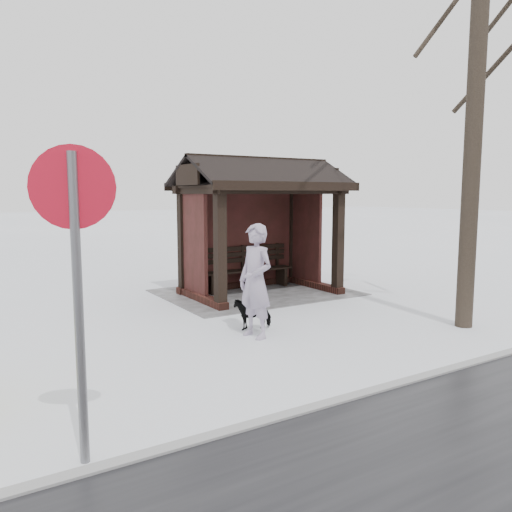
{
  "coord_description": "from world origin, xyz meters",
  "views": [
    {
      "loc": [
        5.95,
        9.47,
        2.27
      ],
      "look_at": [
        0.62,
        0.8,
        1.0
      ],
      "focal_mm": 35.0,
      "sensor_mm": 36.0,
      "label": 1
    }
  ],
  "objects": [
    {
      "name": "pedestrian",
      "position": [
        1.9,
        2.87,
        0.91
      ],
      "size": [
        0.55,
        0.73,
        1.81
      ],
      "primitive_type": "imported",
      "rotation": [
        0.0,
        0.0,
        1.77
      ],
      "color": "#9D90A9",
      "rests_on": "ground"
    },
    {
      "name": "bus_shelter",
      "position": [
        0.0,
        -0.16,
        2.17
      ],
      "size": [
        3.6,
        2.4,
        3.09
      ],
      "color": "#391B14",
      "rests_on": "ground"
    },
    {
      "name": "road_sign",
      "position": [
        5.1,
        5.28,
        1.89
      ],
      "size": [
        0.64,
        0.28,
        2.66
      ],
      "rotation": [
        0.0,
        0.0,
        -0.38
      ],
      "color": "slate",
      "rests_on": "ground"
    },
    {
      "name": "dog",
      "position": [
        1.68,
        2.42,
        0.26
      ],
      "size": [
        0.67,
        0.46,
        0.52
      ],
      "primitive_type": "imported",
      "rotation": [
        0.0,
        0.0,
        1.25
      ],
      "color": "black",
      "rests_on": "ground"
    },
    {
      "name": "ground",
      "position": [
        0.0,
        0.0,
        0.0
      ],
      "size": [
        120.0,
        120.0,
        0.0
      ],
      "primitive_type": "plane",
      "color": "white",
      "rests_on": "ground"
    },
    {
      "name": "trampled_patch",
      "position": [
        0.0,
        -0.2,
        0.01
      ],
      "size": [
        4.2,
        3.2,
        0.02
      ],
      "primitive_type": "cube",
      "color": "gray",
      "rests_on": "ground"
    },
    {
      "name": "kerb",
      "position": [
        0.0,
        5.5,
        0.01
      ],
      "size": [
        120.0,
        0.15,
        0.06
      ],
      "primitive_type": "cube",
      "color": "gray",
      "rests_on": "ground"
    }
  ]
}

